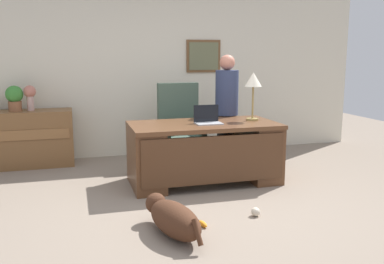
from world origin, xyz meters
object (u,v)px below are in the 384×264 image
(vase_with_flowers, at_px, (30,95))
(potted_plant, at_px, (14,97))
(dog_lying, at_px, (173,218))
(credenza, at_px, (19,139))
(desk_lamp, at_px, (253,83))
(laptop, at_px, (208,119))
(dog_toy_bone, at_px, (203,224))
(person_standing, at_px, (227,111))
(dog_toy_ball, at_px, (256,212))
(armchair, at_px, (181,130))
(desk, at_px, (204,151))

(vase_with_flowers, relative_size, potted_plant, 1.00)
(dog_lying, bearing_deg, credenza, 118.71)
(desk_lamp, relative_size, vase_with_flowers, 1.72)
(credenza, relative_size, dog_lying, 1.68)
(laptop, height_order, dog_toy_bone, laptop)
(person_standing, relative_size, desk_lamp, 2.59)
(credenza, height_order, dog_toy_ball, credenza)
(desk_lamp, xyz_separation_m, dog_toy_bone, (-1.11, -1.42, -1.22))
(dog_lying, bearing_deg, armchair, 74.09)
(laptop, bearing_deg, credenza, 148.08)
(armchair, height_order, dog_toy_bone, armchair)
(laptop, bearing_deg, desk_lamp, 8.96)
(laptop, distance_m, desk_lamp, 0.78)
(credenza, relative_size, desk_lamp, 2.42)
(desk, bearing_deg, armchair, 94.01)
(laptop, bearing_deg, dog_lying, -118.78)
(person_standing, distance_m, laptop, 0.78)
(person_standing, xyz_separation_m, laptop, (-0.48, -0.61, -0.01))
(armchair, bearing_deg, dog_lying, -105.91)
(vase_with_flowers, bearing_deg, laptop, -34.08)
(armchair, height_order, dog_lying, armchair)
(dog_toy_bone, bearing_deg, laptop, 70.45)
(desk, distance_m, desk_lamp, 1.08)
(desk, distance_m, dog_toy_bone, 1.45)
(credenza, relative_size, dog_toy_bone, 10.15)
(laptop, relative_size, desk_lamp, 0.52)
(armchair, height_order, person_standing, person_standing)
(credenza, bearing_deg, vase_with_flowers, 0.41)
(dog_lying, xyz_separation_m, dog_toy_bone, (0.31, 0.10, -0.13))
(credenza, bearing_deg, desk, -32.07)
(credenza, bearing_deg, desk_lamp, -24.48)
(desk, distance_m, dog_toy_ball, 1.29)
(dog_toy_bone, bearing_deg, desk_lamp, 51.91)
(potted_plant, bearing_deg, laptop, -31.72)
(armchair, relative_size, vase_with_flowers, 3.32)
(dog_toy_ball, bearing_deg, credenza, 132.63)
(credenza, height_order, person_standing, person_standing)
(laptop, distance_m, potted_plant, 2.80)
(potted_plant, bearing_deg, dog_toy_bone, -55.60)
(potted_plant, bearing_deg, desk_lamp, -24.35)
(person_standing, xyz_separation_m, potted_plant, (-2.86, 0.86, 0.19))
(credenza, relative_size, vase_with_flowers, 4.17)
(desk, height_order, credenza, credenza)
(armchair, bearing_deg, desk_lamp, -48.96)
(person_standing, height_order, laptop, person_standing)
(laptop, bearing_deg, dog_toy_ball, -84.53)
(vase_with_flowers, relative_size, dog_toy_bone, 2.43)
(dog_toy_ball, bearing_deg, person_standing, 78.83)
(dog_lying, bearing_deg, desk_lamp, 46.84)
(vase_with_flowers, distance_m, potted_plant, 0.21)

